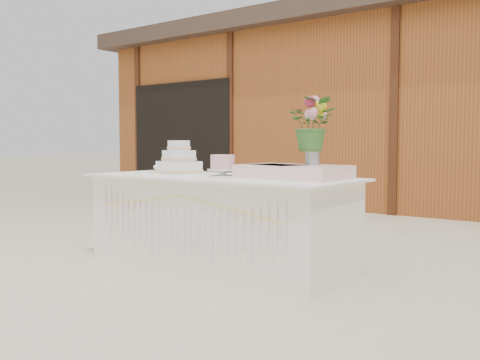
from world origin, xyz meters
name	(u,v)px	position (x,y,z in m)	size (l,w,h in m)	color
ground	(219,265)	(0.00, 0.00, 0.00)	(80.00, 80.00, 0.00)	beige
barn	(437,107)	(-0.01, 5.99, 1.68)	(12.60, 4.60, 3.30)	brown
cake_table	(219,221)	(0.00, 0.00, 0.39)	(2.40, 1.00, 0.77)	white
wedding_cake	(179,162)	(-0.56, 0.10, 0.87)	(0.44, 0.44, 0.31)	white
pink_cake_stand	(223,165)	(0.10, -0.07, 0.87)	(0.26, 0.26, 0.19)	white
satin_runner	(293,172)	(0.66, 0.13, 0.82)	(0.86, 0.50, 0.11)	#FFD8CD
flower_vase	(313,155)	(0.81, 0.19, 0.96)	(0.12, 0.12, 0.16)	#ADAEB2
bouquet	(313,118)	(0.81, 0.19, 1.25)	(0.38, 0.33, 0.42)	#336528
loose_flowers	(154,171)	(-0.95, 0.15, 0.78)	(0.15, 0.38, 0.02)	pink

